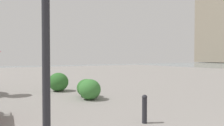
% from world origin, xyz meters
% --- Properties ---
extents(bollard_near, '(0.13, 0.13, 0.69)m').
position_xyz_m(bollard_near, '(3.64, -1.14, 0.36)').
color(bollard_near, '#232328').
rests_on(bollard_near, ground).
extents(bollard_mid, '(0.13, 0.13, 0.82)m').
position_xyz_m(bollard_mid, '(9.86, -0.93, 0.43)').
color(bollard_mid, '#232328').
rests_on(bollard_mid, ground).
extents(shrub_low, '(0.84, 0.76, 0.72)m').
position_xyz_m(shrub_low, '(7.60, -1.43, 0.36)').
color(shrub_low, '#2D6628').
rests_on(shrub_low, ground).
extents(shrub_round, '(1.01, 0.91, 0.86)m').
position_xyz_m(shrub_round, '(9.64, -0.94, 0.43)').
color(shrub_round, '#2D6628').
rests_on(shrub_round, ground).
extents(shrub_wide, '(0.90, 0.81, 0.77)m').
position_xyz_m(shrub_wide, '(7.03, -1.30, 0.38)').
color(shrub_wide, '#387533').
rests_on(shrub_wide, ground).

